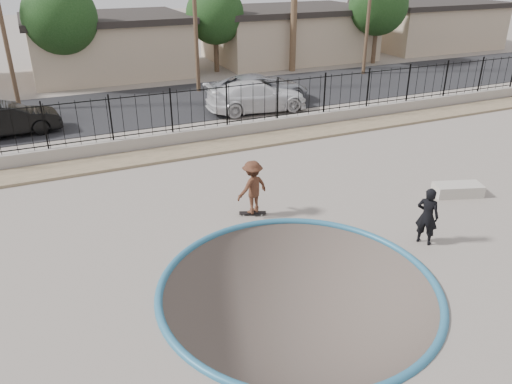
{
  "coord_description": "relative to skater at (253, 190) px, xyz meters",
  "views": [
    {
      "loc": [
        -5.1,
        -9.8,
        7.4
      ],
      "look_at": [
        0.19,
        2.0,
        1.29
      ],
      "focal_mm": 35.0,
      "sensor_mm": 36.0,
      "label": 1
    }
  ],
  "objects": [
    {
      "name": "ground",
      "position": [
        -0.52,
        9.0,
        -1.96
      ],
      "size": [
        120.0,
        120.0,
        2.2
      ],
      "primitive_type": "cube",
      "color": "slate",
      "rests_on": "ground"
    },
    {
      "name": "bowl_pit",
      "position": [
        -0.52,
        -4.0,
        -0.86
      ],
      "size": [
        6.84,
        6.84,
        1.8
      ],
      "primitive_type": null,
      "color": "#4B3F39",
      "rests_on": "ground"
    },
    {
      "name": "coping_ring",
      "position": [
        -0.52,
        -4.0,
        -0.86
      ],
      "size": [
        7.04,
        7.04,
        0.2
      ],
      "primitive_type": "torus",
      "color": "#2A688A",
      "rests_on": "ground"
    },
    {
      "name": "rock_strip",
      "position": [
        -0.52,
        6.2,
        -0.8
      ],
      "size": [
        42.0,
        1.6,
        0.11
      ],
      "primitive_type": "cube",
      "color": "#9C8366",
      "rests_on": "ground"
    },
    {
      "name": "retaining_wall",
      "position": [
        -0.52,
        7.3,
        -0.56
      ],
      "size": [
        42.0,
        0.45,
        0.6
      ],
      "primitive_type": "cube",
      "color": "gray",
      "rests_on": "ground"
    },
    {
      "name": "fence",
      "position": [
        -0.52,
        7.3,
        0.64
      ],
      "size": [
        40.0,
        0.04,
        1.8
      ],
      "color": "black",
      "rests_on": "retaining_wall"
    },
    {
      "name": "street",
      "position": [
        -0.52,
        14.0,
        -0.84
      ],
      "size": [
        90.0,
        8.0,
        0.04
      ],
      "primitive_type": "cube",
      "color": "black",
      "rests_on": "ground"
    },
    {
      "name": "house_center",
      "position": [
        -0.52,
        23.5,
        1.12
      ],
      "size": [
        10.6,
        8.6,
        3.9
      ],
      "color": "tan",
      "rests_on": "ground"
    },
    {
      "name": "house_east",
      "position": [
        13.48,
        23.5,
        1.11
      ],
      "size": [
        12.6,
        8.6,
        3.9
      ],
      "color": "tan",
      "rests_on": "ground"
    },
    {
      "name": "house_east_far",
      "position": [
        27.48,
        23.5,
        1.11
      ],
      "size": [
        11.6,
        8.6,
        3.9
      ],
      "color": "tan",
      "rests_on": "ground"
    },
    {
      "name": "utility_pole_left",
      "position": [
        -6.52,
        16.0,
        3.84
      ],
      "size": [
        1.7,
        0.24,
        9.0
      ],
      "color": "#473323",
      "rests_on": "ground"
    },
    {
      "name": "utility_pole_mid",
      "position": [
        3.48,
        16.0,
        4.1
      ],
      "size": [
        1.7,
        0.24,
        9.5
      ],
      "color": "#473323",
      "rests_on": "ground"
    },
    {
      "name": "utility_pole_right",
      "position": [
        15.48,
        16.0,
        3.84
      ],
      "size": [
        1.7,
        0.24,
        9.0
      ],
      "color": "#473323",
      "rests_on": "ground"
    },
    {
      "name": "street_tree_left",
      "position": [
        -3.52,
        20.0,
        3.33
      ],
      "size": [
        4.32,
        4.32,
        6.36
      ],
      "color": "#473323",
      "rests_on": "ground"
    },
    {
      "name": "street_tree_mid",
      "position": [
        6.48,
        21.0,
        2.98
      ],
      "size": [
        3.96,
        3.96,
        5.83
      ],
      "color": "#473323",
      "rests_on": "ground"
    },
    {
      "name": "street_tree_right",
      "position": [
        18.48,
        19.0,
        3.33
      ],
      "size": [
        4.32,
        4.32,
        6.36
      ],
      "color": "#473323",
      "rests_on": "ground"
    },
    {
      "name": "skater",
      "position": [
        0.0,
        0.0,
        0.0
      ],
      "size": [
        1.25,
        0.93,
        1.72
      ],
      "primitive_type": "imported",
      "rotation": [
        0.0,
        0.0,
        3.44
      ],
      "color": "brown",
      "rests_on": "ground"
    },
    {
      "name": "skateboard",
      "position": [
        0.0,
        0.0,
        -0.8
      ],
      "size": [
        0.86,
        0.52,
        0.07
      ],
      "rotation": [
        0.0,
        0.0,
        -0.39
      ],
      "color": "black",
      "rests_on": "ground"
    },
    {
      "name": "videographer",
      "position": [
        3.77,
        -3.55,
        -0.01
      ],
      "size": [
        0.68,
        0.74,
        1.7
      ],
      "primitive_type": "imported",
      "rotation": [
        0.0,
        0.0,
        2.14
      ],
      "color": "black",
      "rests_on": "ground"
    },
    {
      "name": "concrete_ledge",
      "position": [
        6.98,
        -1.55,
        -0.66
      ],
      "size": [
        1.74,
        1.18,
        0.4
      ],
      "primitive_type": "cube",
      "rotation": [
        0.0,
        0.0,
        -0.33
      ],
      "color": "#B2AA9E",
      "rests_on": "ground"
    },
    {
      "name": "car_b",
      "position": [
        -7.02,
        11.56,
        -0.07
      ],
      "size": [
        4.67,
        1.99,
        1.5
      ],
      "primitive_type": "imported",
      "rotation": [
        0.0,
        0.0,
        1.66
      ],
      "color": "black",
      "rests_on": "street"
    },
    {
      "name": "car_c",
      "position": [
        4.92,
        10.6,
        -0.05
      ],
      "size": [
        5.48,
        2.57,
        1.55
      ],
      "primitive_type": "imported",
      "rotation": [
        0.0,
        0.0,
        1.49
      ],
      "color": "silver",
      "rests_on": "street"
    },
    {
      "name": "car_d",
      "position": [
        5.68,
        12.0,
        -0.04
      ],
      "size": [
        5.89,
        3.13,
        1.58
      ],
      "primitive_type": "imported",
      "rotation": [
        0.0,
        0.0,
        1.66
      ],
      "color": "#999BA2",
      "rests_on": "street"
    }
  ]
}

